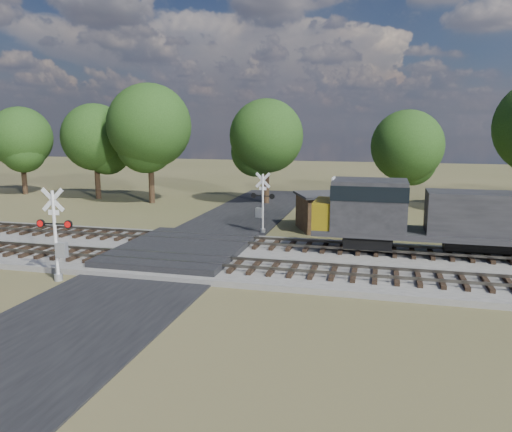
# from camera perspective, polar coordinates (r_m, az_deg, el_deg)

# --- Properties ---
(ground) EXTENTS (160.00, 160.00, 0.00)m
(ground) POSITION_cam_1_polar(r_m,az_deg,el_deg) (29.09, -8.79, -4.73)
(ground) COLOR #484B28
(ground) RESTS_ON ground
(ballast_bed) EXTENTS (140.00, 10.00, 0.30)m
(ballast_bed) POSITION_cam_1_polar(r_m,az_deg,el_deg) (27.37, 11.41, -5.45)
(ballast_bed) COLOR gray
(ballast_bed) RESTS_ON ground
(road) EXTENTS (7.00, 60.00, 0.08)m
(road) POSITION_cam_1_polar(r_m,az_deg,el_deg) (29.08, -8.79, -4.65)
(road) COLOR black
(road) RESTS_ON ground
(crossing_panel) EXTENTS (7.00, 9.00, 0.62)m
(crossing_panel) POSITION_cam_1_polar(r_m,az_deg,el_deg) (29.46, -8.43, -3.89)
(crossing_panel) COLOR #262628
(crossing_panel) RESTS_ON ground
(track_near) EXTENTS (140.00, 2.60, 0.33)m
(track_near) POSITION_cam_1_polar(r_m,az_deg,el_deg) (26.11, -4.17, -5.44)
(track_near) COLOR black
(track_near) RESTS_ON ballast_bed
(track_far) EXTENTS (140.00, 2.60, 0.33)m
(track_far) POSITION_cam_1_polar(r_m,az_deg,el_deg) (30.74, -1.25, -2.99)
(track_far) COLOR black
(track_far) RESTS_ON ballast_bed
(crossing_signal_near) EXTENTS (1.85, 0.41, 4.59)m
(crossing_signal_near) POSITION_cam_1_polar(r_m,az_deg,el_deg) (25.95, -21.72, -2.86)
(crossing_signal_near) COLOR silver
(crossing_signal_near) RESTS_ON ground
(crossing_signal_far) EXTENTS (1.73, 0.40, 4.30)m
(crossing_signal_far) POSITION_cam_1_polar(r_m,az_deg,el_deg) (34.85, 0.64, 0.91)
(crossing_signal_far) COLOR silver
(crossing_signal_far) RESTS_ON ground
(equipment_shed) EXTENTS (5.10, 5.10, 2.65)m
(equipment_shed) POSITION_cam_1_polar(r_m,az_deg,el_deg) (36.56, 7.90, 0.54)
(equipment_shed) COLOR #40291B
(equipment_shed) RESTS_ON ground
(treeline) EXTENTS (76.69, 11.59, 11.45)m
(treeline) POSITION_cam_1_polar(r_m,az_deg,el_deg) (46.12, 11.53, 9.24)
(treeline) COLOR black
(treeline) RESTS_ON ground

